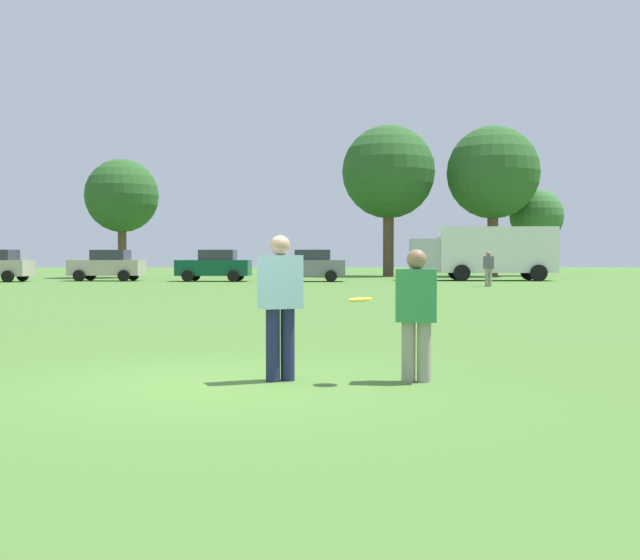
% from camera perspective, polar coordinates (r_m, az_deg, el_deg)
% --- Properties ---
extents(ground_plane, '(192.50, 192.50, 0.00)m').
position_cam_1_polar(ground_plane, '(9.00, -7.02, -7.48)').
color(ground_plane, '#47702D').
extents(player_thrower, '(0.53, 0.42, 1.68)m').
position_cam_1_polar(player_thrower, '(9.12, -2.87, -1.37)').
color(player_thrower, '#1E234C').
rests_on(player_thrower, ground).
extents(player_defender, '(0.50, 0.35, 1.52)m').
position_cam_1_polar(player_defender, '(9.13, 6.93, -2.01)').
color(player_defender, gray).
rests_on(player_defender, ground).
extents(frisbee, '(0.27, 0.27, 0.05)m').
position_cam_1_polar(frisbee, '(8.93, 2.91, -1.41)').
color(frisbee, yellow).
extents(traffic_cone, '(0.32, 0.32, 0.48)m').
position_cam_1_polar(traffic_cone, '(18.03, 7.79, -2.15)').
color(traffic_cone, '#D8590C').
rests_on(traffic_cone, ground).
extents(parked_car_center, '(4.32, 2.45, 1.82)m').
position_cam_1_polar(parked_car_center, '(48.22, -14.99, 1.03)').
color(parked_car_center, '#B7AD99').
rests_on(parked_car_center, ground).
extents(parked_car_mid_right, '(4.32, 2.45, 1.82)m').
position_cam_1_polar(parked_car_mid_right, '(46.19, -7.57, 1.05)').
color(parked_car_mid_right, '#0C4C2D').
rests_on(parked_car_mid_right, ground).
extents(parked_car_near_right, '(4.32, 2.45, 1.82)m').
position_cam_1_polar(parked_car_near_right, '(45.50, -0.74, 1.06)').
color(parked_car_near_right, slate).
rests_on(parked_car_near_right, ground).
extents(box_truck, '(8.65, 3.40, 3.18)m').
position_cam_1_polar(box_truck, '(48.38, 11.79, 2.04)').
color(box_truck, white).
rests_on(box_truck, ground).
extents(bystander_sideline_watcher, '(0.47, 0.28, 1.67)m').
position_cam_1_polar(bystander_sideline_watcher, '(38.78, 11.99, 0.94)').
color(bystander_sideline_watcher, gray).
rests_on(bystander_sideline_watcher, ground).
extents(tree_center_elm, '(4.92, 4.92, 7.99)m').
position_cam_1_polar(tree_center_elm, '(55.34, -14.03, 5.85)').
color(tree_center_elm, brown).
rests_on(tree_center_elm, ground).
extents(tree_east_birch, '(6.73, 6.73, 10.94)m').
position_cam_1_polar(tree_east_birch, '(58.28, 4.94, 7.69)').
color(tree_east_birch, brown).
rests_on(tree_east_birch, ground).
extents(tree_east_oak, '(6.63, 6.63, 10.78)m').
position_cam_1_polar(tree_east_oak, '(58.75, 12.31, 7.50)').
color(tree_east_oak, brown).
rests_on(tree_east_oak, ground).
extents(tree_far_east_pine, '(3.94, 3.94, 6.40)m').
position_cam_1_polar(tree_far_east_pine, '(61.08, 15.28, 4.43)').
color(tree_far_east_pine, brown).
rests_on(tree_far_east_pine, ground).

